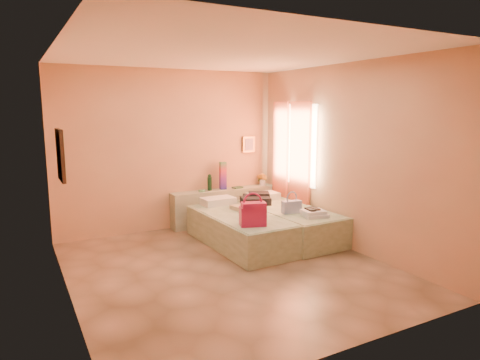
# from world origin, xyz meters

# --- Properties ---
(ground) EXTENTS (4.50, 4.50, 0.00)m
(ground) POSITION_xyz_m (0.00, 0.00, 0.00)
(ground) COLOR #A27F61
(ground) RESTS_ON ground
(room_walls) EXTENTS (4.02, 4.51, 2.81)m
(room_walls) POSITION_xyz_m (0.21, 0.57, 1.79)
(room_walls) COLOR tan
(room_walls) RESTS_ON ground
(headboard_ledge) EXTENTS (2.05, 0.30, 0.65)m
(headboard_ledge) POSITION_xyz_m (0.98, 2.10, 0.33)
(headboard_ledge) COLOR #A4AA8B
(headboard_ledge) RESTS_ON ground
(bed_left) EXTENTS (0.96, 2.03, 0.50)m
(bed_left) POSITION_xyz_m (0.60, 0.80, 0.25)
(bed_left) COLOR #ADBF9A
(bed_left) RESTS_ON ground
(bed_right) EXTENTS (0.96, 2.03, 0.50)m
(bed_right) POSITION_xyz_m (1.50, 0.79, 0.25)
(bed_right) COLOR #ADBF9A
(bed_right) RESTS_ON ground
(water_bottle) EXTENTS (0.10, 0.10, 0.28)m
(water_bottle) POSITION_xyz_m (0.68, 2.11, 0.79)
(water_bottle) COLOR #143721
(water_bottle) RESTS_ON headboard_ledge
(rainbow_box) EXTENTS (0.13, 0.13, 0.51)m
(rainbow_box) POSITION_xyz_m (0.95, 2.11, 0.90)
(rainbow_box) COLOR #A41440
(rainbow_box) RESTS_ON headboard_ledge
(small_dish) EXTENTS (0.15, 0.15, 0.03)m
(small_dish) POSITION_xyz_m (0.50, 2.07, 0.67)
(small_dish) COLOR #4C8C60
(small_dish) RESTS_ON headboard_ledge
(green_book) EXTENTS (0.20, 0.16, 0.03)m
(green_book) POSITION_xyz_m (1.22, 2.06, 0.67)
(green_book) COLOR #294D32
(green_book) RESTS_ON headboard_ledge
(flower_vase) EXTENTS (0.27, 0.27, 0.27)m
(flower_vase) POSITION_xyz_m (1.81, 2.12, 0.79)
(flower_vase) COLOR white
(flower_vase) RESTS_ON headboard_ledge
(magenta_handbag) EXTENTS (0.40, 0.30, 0.34)m
(magenta_handbag) POSITION_xyz_m (0.45, 0.15, 0.67)
(magenta_handbag) COLOR #A41440
(magenta_handbag) RESTS_ON bed_left
(khaki_garment) EXTENTS (0.42, 0.36, 0.06)m
(khaki_garment) POSITION_xyz_m (0.83, 1.09, 0.53)
(khaki_garment) COLOR tan
(khaki_garment) RESTS_ON bed_left
(clothes_pile) EXTENTS (0.67, 0.67, 0.16)m
(clothes_pile) POSITION_xyz_m (1.22, 1.31, 0.58)
(clothes_pile) COLOR black
(clothes_pile) RESTS_ON bed_right
(blue_handbag) EXTENTS (0.32, 0.17, 0.20)m
(blue_handbag) POSITION_xyz_m (1.36, 0.50, 0.60)
(blue_handbag) COLOR #3E5095
(blue_handbag) RESTS_ON bed_right
(towel_stack) EXTENTS (0.41, 0.37, 0.10)m
(towel_stack) POSITION_xyz_m (1.54, 0.13, 0.55)
(towel_stack) COLOR silver
(towel_stack) RESTS_ON bed_right
(sandal_pair) EXTENTS (0.19, 0.24, 0.02)m
(sandal_pair) POSITION_xyz_m (1.53, 0.18, 0.61)
(sandal_pair) COLOR black
(sandal_pair) RESTS_ON towel_stack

